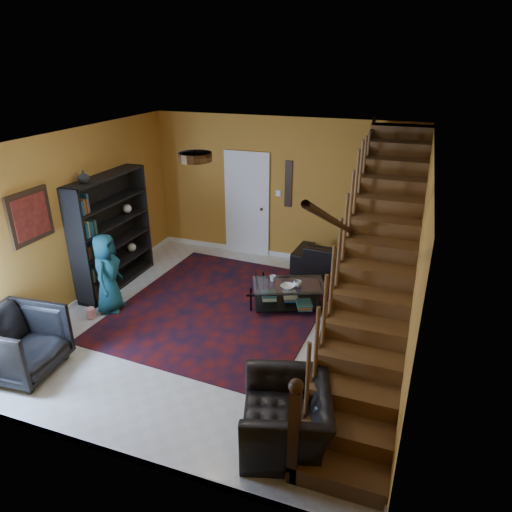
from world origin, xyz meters
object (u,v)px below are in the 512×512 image
at_px(sofa, 350,262).
at_px(coffee_table, 289,295).
at_px(armchair_left, 20,344).
at_px(bookshelf, 112,234).
at_px(armchair_right, 286,417).

height_order(sofa, coffee_table, sofa).
xyz_separation_m(sofa, coffee_table, (-0.75, -1.51, -0.05)).
bearing_deg(armchair_left, bookshelf, 2.81).
relative_size(sofa, armchair_right, 2.00).
height_order(armchair_right, coffee_table, armchair_right).
distance_m(armchair_left, coffee_table, 3.92).
distance_m(armchair_right, coffee_table, 2.84).
distance_m(bookshelf, coffee_table, 3.24).
bearing_deg(armchair_left, sofa, -45.00).
bearing_deg(armchair_right, armchair_left, -106.32).
relative_size(bookshelf, coffee_table, 1.52).
height_order(armchair_left, coffee_table, armchair_left).
relative_size(sofa, coffee_table, 1.59).
bearing_deg(armchair_right, sofa, 163.68).
height_order(bookshelf, coffee_table, bookshelf).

